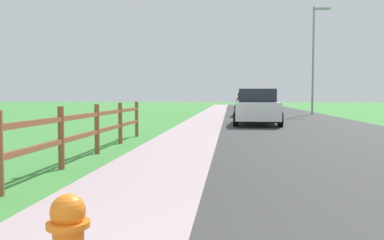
{
  "coord_description": "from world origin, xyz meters",
  "views": [
    {
      "loc": [
        0.37,
        -0.8,
        1.32
      ],
      "look_at": [
        -0.62,
        9.73,
        0.69
      ],
      "focal_mm": 38.13,
      "sensor_mm": 36.0,
      "label": 1
    }
  ],
  "objects_px": {
    "parked_suv_white": "(257,107)",
    "parked_car_beige": "(252,101)",
    "street_lamp": "(315,52)",
    "parked_car_silver": "(251,104)",
    "parked_car_red": "(245,101)"
  },
  "relations": [
    {
      "from": "parked_car_red",
      "to": "street_lamp",
      "type": "bearing_deg",
      "value": -75.99
    },
    {
      "from": "parked_suv_white",
      "to": "street_lamp",
      "type": "xyz_separation_m",
      "value": [
        4.59,
        10.24,
        3.57
      ]
    },
    {
      "from": "parked_car_silver",
      "to": "street_lamp",
      "type": "relative_size",
      "value": 0.58
    },
    {
      "from": "street_lamp",
      "to": "parked_car_beige",
      "type": "bearing_deg",
      "value": 113.82
    },
    {
      "from": "parked_suv_white",
      "to": "parked_car_red",
      "type": "height_order",
      "value": "parked_suv_white"
    },
    {
      "from": "parked_car_red",
      "to": "parked_car_silver",
      "type": "bearing_deg",
      "value": -90.92
    },
    {
      "from": "parked_car_silver",
      "to": "parked_car_red",
      "type": "relative_size",
      "value": 0.9
    },
    {
      "from": "parked_car_red",
      "to": "parked_suv_white",
      "type": "bearing_deg",
      "value": -90.85
    },
    {
      "from": "parked_suv_white",
      "to": "parked_car_silver",
      "type": "height_order",
      "value": "parked_suv_white"
    },
    {
      "from": "street_lamp",
      "to": "parked_car_red",
      "type": "bearing_deg",
      "value": 104.01
    },
    {
      "from": "parked_car_red",
      "to": "street_lamp",
      "type": "xyz_separation_m",
      "value": [
        4.19,
        -16.78,
        3.56
      ]
    },
    {
      "from": "parked_car_beige",
      "to": "street_lamp",
      "type": "height_order",
      "value": "street_lamp"
    },
    {
      "from": "parked_car_silver",
      "to": "parked_suv_white",
      "type": "bearing_deg",
      "value": -90.69
    },
    {
      "from": "parked_car_silver",
      "to": "parked_car_red",
      "type": "distance_m",
      "value": 18.95
    },
    {
      "from": "parked_suv_white",
      "to": "parked_car_beige",
      "type": "height_order",
      "value": "parked_suv_white"
    }
  ]
}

